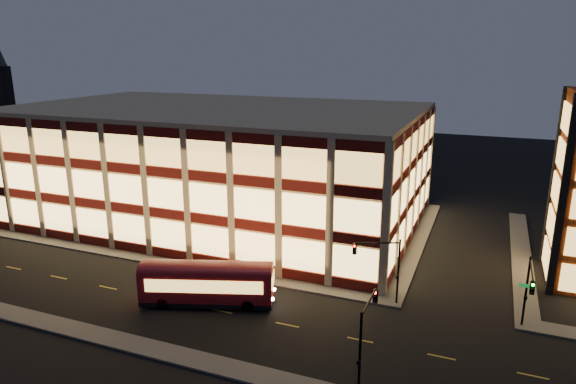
% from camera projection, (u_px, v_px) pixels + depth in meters
% --- Properties ---
extents(ground, '(200.00, 200.00, 0.00)m').
position_uv_depth(ground, '(164.00, 267.00, 52.37)').
color(ground, black).
rests_on(ground, ground).
extents(sidewalk_office_south, '(54.00, 2.00, 0.15)m').
position_uv_depth(sidewalk_office_south, '(146.00, 258.00, 54.32)').
color(sidewalk_office_south, '#514F4C').
rests_on(sidewalk_office_south, ground).
extents(sidewalk_office_east, '(2.00, 30.00, 0.15)m').
position_uv_depth(sidewalk_office_east, '(418.00, 241.00, 59.30)').
color(sidewalk_office_east, '#514F4C').
rests_on(sidewalk_office_east, ground).
extents(sidewalk_tower_west, '(2.00, 30.00, 0.15)m').
position_uv_depth(sidewalk_tower_west, '(521.00, 254.00, 55.36)').
color(sidewalk_tower_west, '#514F4C').
rests_on(sidewalk_tower_west, ground).
extents(sidewalk_near, '(100.00, 2.00, 0.15)m').
position_uv_depth(sidewalk_near, '(68.00, 328.00, 40.72)').
color(sidewalk_near, '#514F4C').
rests_on(sidewalk_near, ground).
extents(office_building, '(50.45, 30.45, 14.50)m').
position_uv_depth(office_building, '(218.00, 162.00, 66.60)').
color(office_building, tan).
rests_on(office_building, ground).
extents(traffic_signal_far, '(3.79, 1.87, 6.00)m').
position_uv_depth(traffic_signal_far, '(382.00, 260.00, 43.51)').
color(traffic_signal_far, black).
rests_on(traffic_signal_far, ground).
extents(traffic_signal_right, '(1.20, 4.37, 6.00)m').
position_uv_depth(traffic_signal_right, '(529.00, 287.00, 38.70)').
color(traffic_signal_right, black).
rests_on(traffic_signal_right, ground).
extents(traffic_signal_near, '(0.32, 4.45, 6.00)m').
position_uv_depth(traffic_signal_near, '(366.00, 328.00, 32.97)').
color(traffic_signal_near, black).
rests_on(traffic_signal_near, ground).
extents(trolley_bus, '(11.68, 6.37, 3.85)m').
position_uv_depth(trolley_bus, '(207.00, 281.00, 44.23)').
color(trolley_bus, maroon).
rests_on(trolley_bus, ground).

